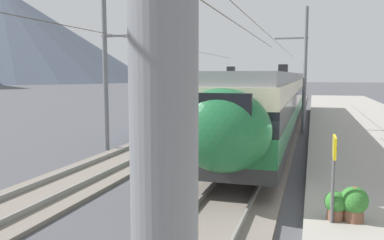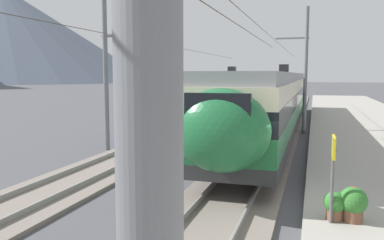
% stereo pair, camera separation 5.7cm
% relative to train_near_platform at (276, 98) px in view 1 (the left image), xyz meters
% --- Properties ---
extents(ground_plane, '(400.00, 400.00, 0.00)m').
position_rel_train_near_platform_xyz_m(ground_plane, '(-15.65, -1.05, -2.23)').
color(ground_plane, '#4C4C51').
extents(track_near, '(120.00, 3.00, 0.28)m').
position_rel_train_near_platform_xyz_m(track_near, '(-15.65, -0.00, -2.17)').
color(track_near, slate).
rests_on(track_near, ground).
extents(track_far, '(120.00, 3.00, 0.28)m').
position_rel_train_near_platform_xyz_m(track_far, '(-15.65, 5.57, -2.17)').
color(track_far, slate).
rests_on(track_far, ground).
extents(train_near_platform, '(34.79, 2.89, 4.27)m').
position_rel_train_near_platform_xyz_m(train_near_platform, '(0.00, 0.00, 0.00)').
color(train_near_platform, '#2D2D30').
rests_on(train_near_platform, track_near).
extents(train_far_track, '(31.44, 2.94, 4.27)m').
position_rel_train_near_platform_xyz_m(train_far_track, '(7.63, 5.57, -0.00)').
color(train_far_track, '#2D2D30').
rests_on(train_far_track, track_far).
extents(catenary_mast_west, '(43.62, 2.07, 7.08)m').
position_rel_train_near_platform_xyz_m(catenary_mast_west, '(-25.65, -1.63, 1.49)').
color(catenary_mast_west, slate).
rests_on(catenary_mast_west, ground).
extents(catenary_mast_mid, '(43.62, 2.07, 7.97)m').
position_rel_train_near_platform_xyz_m(catenary_mast_mid, '(-0.44, -1.64, 1.92)').
color(catenary_mast_mid, slate).
rests_on(catenary_mast_mid, ground).
extents(catenary_mast_far_side, '(43.62, 2.23, 8.23)m').
position_rel_train_near_platform_xyz_m(catenary_mast_far_side, '(-9.18, 7.37, 2.01)').
color(catenary_mast_far_side, slate).
rests_on(catenary_mast_far_side, ground).
extents(platform_sign, '(0.70, 0.08, 2.06)m').
position_rel_train_near_platform_xyz_m(platform_sign, '(-17.25, -2.79, -0.44)').
color(platform_sign, '#59595B').
rests_on(platform_sign, platform_slab).
extents(potted_plant_platform_edge, '(0.52, 0.52, 0.70)m').
position_rel_train_near_platform_xyz_m(potted_plant_platform_edge, '(-17.02, -2.88, -1.56)').
color(potted_plant_platform_edge, brown).
rests_on(potted_plant_platform_edge, platform_slab).
extents(potted_plant_by_shelter, '(0.65, 0.65, 0.84)m').
position_rel_train_near_platform_xyz_m(potted_plant_by_shelter, '(-17.00, -3.29, -1.48)').
color(potted_plant_by_shelter, brown).
rests_on(potted_plant_by_shelter, platform_slab).
extents(mountain_right_ridge, '(160.56, 160.56, 50.37)m').
position_rel_train_near_platform_xyz_m(mountain_right_ridge, '(151.39, 157.33, 22.95)').
color(mountain_right_ridge, '#515B6B').
rests_on(mountain_right_ridge, ground).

